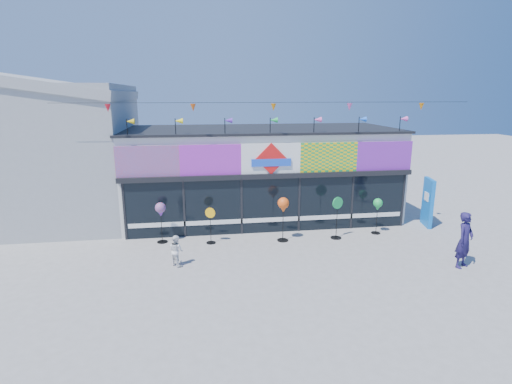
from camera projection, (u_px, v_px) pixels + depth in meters
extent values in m
plane|color=gray|center=(289.00, 266.00, 13.38)|extent=(80.00, 80.00, 0.00)
cube|color=silver|center=(261.00, 173.00, 18.66)|extent=(12.00, 5.00, 4.00)
cube|color=black|center=(270.00, 205.00, 16.40)|extent=(11.60, 0.12, 2.30)
cube|color=black|center=(271.00, 176.00, 16.07)|extent=(12.00, 0.30, 0.20)
cube|color=white|center=(270.00, 220.00, 16.52)|extent=(11.40, 0.10, 0.18)
cube|color=black|center=(261.00, 129.00, 18.17)|extent=(12.20, 5.20, 0.10)
cube|color=black|center=(124.00, 211.00, 15.57)|extent=(0.08, 0.14, 2.30)
cube|color=black|center=(184.00, 209.00, 15.90)|extent=(0.08, 0.14, 2.30)
cube|color=black|center=(241.00, 207.00, 16.22)|extent=(0.08, 0.14, 2.30)
cube|color=black|center=(299.00, 204.00, 16.57)|extent=(0.08, 0.14, 2.30)
cube|color=black|center=(352.00, 202.00, 16.89)|extent=(0.08, 0.14, 2.30)
cube|color=black|center=(402.00, 200.00, 17.22)|extent=(0.08, 0.14, 2.30)
cube|color=red|center=(148.00, 161.00, 15.23)|extent=(2.40, 0.08, 1.20)
cube|color=purple|center=(211.00, 160.00, 15.58)|extent=(2.40, 0.08, 1.20)
cube|color=white|center=(271.00, 159.00, 15.92)|extent=(2.40, 0.08, 1.20)
cube|color=yellow|center=(329.00, 157.00, 16.26)|extent=(2.40, 0.08, 1.20)
cube|color=purple|center=(384.00, 156.00, 16.60)|extent=(2.40, 0.08, 1.20)
cube|color=red|center=(271.00, 159.00, 15.86)|extent=(1.27, 0.06, 1.27)
cube|color=blue|center=(271.00, 163.00, 15.88)|extent=(1.60, 0.05, 0.30)
cube|color=#20A419|center=(171.00, 214.00, 15.92)|extent=(0.78, 0.03, 0.78)
cube|color=#F85283|center=(205.00, 204.00, 16.03)|extent=(0.92, 0.03, 0.92)
cube|color=#F8FC15|center=(238.00, 198.00, 16.17)|extent=(0.78, 0.03, 0.78)
cube|color=#1934DC|center=(270.00, 207.00, 16.46)|extent=(0.92, 0.03, 0.92)
cube|color=#189516|center=(302.00, 201.00, 16.60)|extent=(0.78, 0.03, 0.78)
cube|color=#5F23A7|center=(333.00, 194.00, 16.74)|extent=(0.92, 0.03, 0.92)
cube|color=purple|center=(363.00, 204.00, 17.05)|extent=(0.78, 0.03, 0.78)
cylinder|color=black|center=(127.00, 128.00, 15.06)|extent=(0.03, 0.03, 0.70)
cone|color=gold|center=(130.00, 121.00, 15.02)|extent=(0.30, 0.22, 0.22)
cylinder|color=black|center=(175.00, 128.00, 15.31)|extent=(0.03, 0.03, 0.70)
cone|color=yellow|center=(179.00, 121.00, 15.27)|extent=(0.30, 0.22, 0.22)
cylinder|color=black|center=(225.00, 127.00, 15.58)|extent=(0.03, 0.03, 0.70)
cone|color=#5925AE|center=(228.00, 121.00, 15.54)|extent=(0.30, 0.22, 0.22)
cylinder|color=black|center=(270.00, 127.00, 15.84)|extent=(0.03, 0.03, 0.70)
cone|color=green|center=(274.00, 120.00, 15.80)|extent=(0.30, 0.22, 0.22)
cylinder|color=black|center=(314.00, 126.00, 16.10)|extent=(0.03, 0.03, 0.70)
cone|color=#EE4FA7|center=(318.00, 120.00, 16.06)|extent=(0.30, 0.22, 0.22)
cylinder|color=black|center=(359.00, 125.00, 16.37)|extent=(0.03, 0.03, 0.70)
cone|color=blue|center=(362.00, 119.00, 16.33)|extent=(0.30, 0.22, 0.22)
cylinder|color=black|center=(400.00, 125.00, 16.63)|extent=(0.03, 0.03, 0.70)
cone|color=#E54CB7|center=(403.00, 119.00, 16.59)|extent=(0.30, 0.22, 0.22)
cylinder|color=black|center=(274.00, 102.00, 14.99)|extent=(16.00, 0.01, 0.01)
cone|color=red|center=(108.00, 108.00, 14.18)|extent=(0.20, 0.20, 0.28)
cone|color=#C84F12|center=(193.00, 108.00, 14.60)|extent=(0.20, 0.20, 0.28)
cone|color=orange|center=(273.00, 107.00, 15.03)|extent=(0.20, 0.20, 0.28)
cone|color=#DD4998|center=(349.00, 107.00, 15.46)|extent=(0.20, 0.20, 0.28)
cone|color=orange|center=(421.00, 107.00, 15.89)|extent=(0.20, 0.20, 0.28)
cube|color=#95989A|center=(38.00, 154.00, 17.95)|extent=(8.00, 7.00, 6.00)
cube|color=#95989A|center=(29.00, 82.00, 17.21)|extent=(8.18, 7.20, 1.54)
cube|color=blue|center=(428.00, 202.00, 17.25)|extent=(0.38, 1.06, 2.09)
cube|color=white|center=(427.00, 197.00, 17.17)|extent=(0.14, 0.47, 0.37)
cylinder|color=black|center=(162.00, 242.00, 15.51)|extent=(0.40, 0.40, 0.03)
cylinder|color=black|center=(161.00, 225.00, 15.35)|extent=(0.02, 0.02, 1.31)
sphere|color=purple|center=(160.00, 208.00, 15.18)|extent=(0.40, 0.40, 0.40)
cone|color=purple|center=(161.00, 214.00, 15.24)|extent=(0.20, 0.20, 0.18)
cylinder|color=black|center=(211.00, 243.00, 15.43)|extent=(0.36, 0.36, 0.03)
cylinder|color=black|center=(211.00, 228.00, 15.28)|extent=(0.02, 0.02, 1.18)
cylinder|color=#F9AE0D|center=(210.00, 213.00, 15.14)|extent=(0.38, 0.19, 0.40)
cylinder|color=black|center=(283.00, 240.00, 15.68)|extent=(0.44, 0.44, 0.03)
cylinder|color=black|center=(283.00, 222.00, 15.51)|extent=(0.03, 0.03, 1.44)
sphere|color=#E65315|center=(283.00, 203.00, 15.32)|extent=(0.44, 0.44, 0.44)
cone|color=#E65315|center=(283.00, 210.00, 15.39)|extent=(0.22, 0.22, 0.20)
cylinder|color=black|center=(336.00, 238.00, 15.95)|extent=(0.43, 0.43, 0.03)
cylinder|color=black|center=(337.00, 221.00, 15.78)|extent=(0.03, 0.03, 1.41)
cylinder|color=green|center=(338.00, 203.00, 15.61)|extent=(0.46, 0.20, 0.48)
cylinder|color=black|center=(376.00, 233.00, 16.51)|extent=(0.38, 0.38, 0.03)
cylinder|color=black|center=(377.00, 218.00, 16.36)|extent=(0.02, 0.02, 1.23)
sphere|color=green|center=(378.00, 203.00, 16.20)|extent=(0.38, 0.38, 0.38)
cone|color=green|center=(378.00, 208.00, 16.26)|extent=(0.19, 0.19, 0.17)
imported|color=#1D1646|center=(465.00, 240.00, 13.09)|extent=(0.82, 0.72, 1.89)
imported|color=silver|center=(176.00, 250.00, 13.31)|extent=(0.56, 0.59, 1.06)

